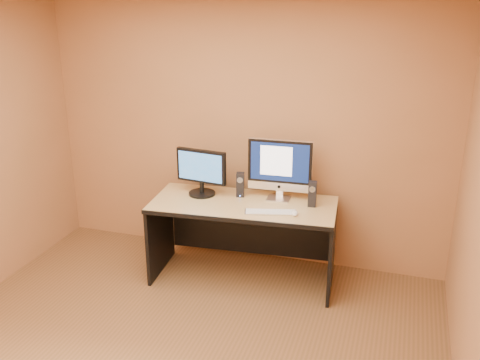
# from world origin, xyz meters

# --- Properties ---
(walls) EXTENTS (4.00, 4.00, 2.60)m
(walls) POSITION_xyz_m (0.00, 0.00, 1.30)
(walls) COLOR #9B653E
(walls) RESTS_ON ground
(desk) EXTENTS (1.73, 0.87, 0.77)m
(desk) POSITION_xyz_m (0.16, 1.47, 0.39)
(desk) COLOR tan
(desk) RESTS_ON ground
(imac) EXTENTS (0.61, 0.25, 0.58)m
(imac) POSITION_xyz_m (0.44, 1.67, 1.06)
(imac) COLOR silver
(imac) RESTS_ON desk
(second_monitor) EXTENTS (0.53, 0.31, 0.44)m
(second_monitor) POSITION_xyz_m (-0.28, 1.56, 0.99)
(second_monitor) COLOR black
(second_monitor) RESTS_ON desk
(speaker_left) EXTENTS (0.09, 0.09, 0.23)m
(speaker_left) POSITION_xyz_m (0.08, 1.63, 0.89)
(speaker_left) COLOR black
(speaker_left) RESTS_ON desk
(speaker_right) EXTENTS (0.08, 0.08, 0.23)m
(speaker_right) POSITION_xyz_m (0.76, 1.60, 0.89)
(speaker_right) COLOR black
(speaker_right) RESTS_ON desk
(keyboard) EXTENTS (0.47, 0.23, 0.02)m
(keyboard) POSITION_xyz_m (0.45, 1.33, 0.78)
(keyboard) COLOR silver
(keyboard) RESTS_ON desk
(mouse) EXTENTS (0.08, 0.12, 0.04)m
(mouse) POSITION_xyz_m (0.66, 1.35, 0.79)
(mouse) COLOR silver
(mouse) RESTS_ON desk
(cable_a) EXTENTS (0.06, 0.23, 0.01)m
(cable_a) POSITION_xyz_m (0.44, 1.75, 0.78)
(cable_a) COLOR black
(cable_a) RESTS_ON desk
(cable_b) EXTENTS (0.09, 0.17, 0.01)m
(cable_b) POSITION_xyz_m (0.37, 1.78, 0.78)
(cable_b) COLOR black
(cable_b) RESTS_ON desk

